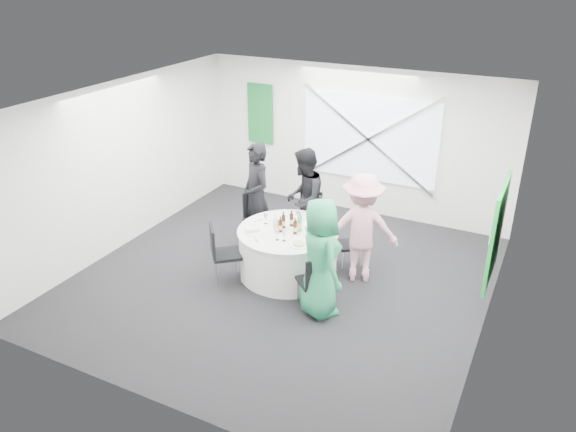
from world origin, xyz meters
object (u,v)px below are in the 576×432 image
at_px(banquet_table, 288,252).
at_px(clear_water_bottle, 276,224).
at_px(chair_front_left, 221,250).
at_px(person_man_back, 304,199).
at_px(chair_back, 309,214).
at_px(green_water_bottle, 300,224).
at_px(chair_back_right, 355,240).
at_px(chair_front_right, 315,279).
at_px(chair_back_left, 256,214).
at_px(person_woman_pink, 362,228).
at_px(person_woman_green, 320,258).
at_px(person_man_back_left, 256,196).

height_order(banquet_table, clear_water_bottle, clear_water_bottle).
relative_size(chair_front_left, person_man_back, 0.54).
height_order(chair_back, green_water_bottle, green_water_bottle).
bearing_deg(chair_back_right, chair_front_right, -40.93).
relative_size(chair_back, chair_back_left, 0.99).
height_order(chair_back_left, chair_front_right, chair_back_left).
distance_m(person_woman_pink, green_water_bottle, 0.94).
height_order(chair_back, clear_water_bottle, clear_water_bottle).
relative_size(chair_back, person_man_back, 0.52).
xyz_separation_m(chair_back_right, chair_front_left, (-1.65, -1.33, 0.07)).
height_order(person_man_back, person_woman_green, person_man_back).
xyz_separation_m(person_man_back_left, person_woman_green, (1.78, -1.38, -0.06)).
height_order(chair_front_right, clear_water_bottle, clear_water_bottle).
bearing_deg(chair_back, chair_front_right, -71.48).
bearing_deg(chair_back_right, person_woman_pink, -3.58).
distance_m(chair_back_left, person_woman_green, 2.34).
xyz_separation_m(chair_back_left, chair_front_right, (1.74, -1.44, -0.04)).
relative_size(person_man_back_left, person_woman_pink, 1.06).
distance_m(banquet_table, chair_front_left, 1.06).
distance_m(chair_back_right, chair_front_right, 1.40).
bearing_deg(chair_back_right, person_man_back, -145.54).
bearing_deg(person_woman_green, banquet_table, 0.00).
bearing_deg(chair_front_left, chair_back_left, -33.03).
relative_size(chair_front_left, clear_water_bottle, 3.31).
distance_m(chair_front_right, chair_front_left, 1.59).
relative_size(person_man_back_left, green_water_bottle, 5.92).
bearing_deg(person_man_back, chair_front_right, 18.42).
bearing_deg(person_man_back_left, clear_water_bottle, -9.58).
xyz_separation_m(person_woman_pink, green_water_bottle, (-0.88, -0.32, 0.02)).
bearing_deg(person_man_back, person_man_back_left, -75.34).
height_order(banquet_table, person_man_back_left, person_man_back_left).
relative_size(banquet_table, person_woman_green, 0.91).
xyz_separation_m(chair_back_left, person_woman_pink, (2.01, -0.33, 0.33)).
bearing_deg(chair_back_right, chair_front_left, -89.37).
distance_m(chair_front_right, person_man_back_left, 2.23).
relative_size(chair_front_right, person_woman_green, 0.50).
bearing_deg(chair_back, chair_back_right, -33.74).
xyz_separation_m(chair_front_right, person_woman_green, (0.07, -0.01, 0.36)).
bearing_deg(person_man_back, person_woman_green, 20.09).
distance_m(banquet_table, person_woman_pink, 1.22).
xyz_separation_m(chair_back, chair_front_left, (-0.64, -1.82, 0.02)).
xyz_separation_m(chair_back_right, clear_water_bottle, (-1.01, -0.78, 0.39)).
height_order(chair_back, chair_front_right, chair_back).
bearing_deg(person_woman_green, chair_back_left, 2.34).
xyz_separation_m(chair_front_right, clear_water_bottle, (-0.94, 0.63, 0.37)).
bearing_deg(chair_back_right, chair_back, -153.83).
bearing_deg(chair_front_left, banquet_table, -90.00).
bearing_deg(clear_water_bottle, chair_back_left, 134.70).
distance_m(chair_back_right, chair_front_left, 2.12).
bearing_deg(banquet_table, person_woman_pink, 19.50).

